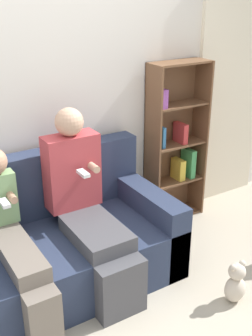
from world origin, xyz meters
The scene contains 8 objects.
ground_plane centered at (0.00, 0.00, 0.00)m, with size 14.00×14.00×0.00m, color #B2A893.
back_wall centered at (0.00, 1.03, 1.27)m, with size 10.00×0.06×2.55m.
curtain_panel centered at (1.94, 0.98, 1.08)m, with size 0.80×0.04×2.16m.
couch centered at (-0.18, 0.56, 0.29)m, with size 1.85×0.90×0.91m.
adult_seated centered at (0.12, 0.47, 0.63)m, with size 0.40×0.85×1.26m.
child_seated centered at (-0.42, 0.42, 0.54)m, with size 0.24×0.87×1.06m.
bookshelf centered at (1.23, 0.91, 0.71)m, with size 0.55×0.24×1.45m.
teddy_bear centered at (0.85, -0.31, 0.15)m, with size 0.16×0.13×0.32m.
Camera 1 is at (-1.03, -1.89, 2.03)m, focal length 45.00 mm.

